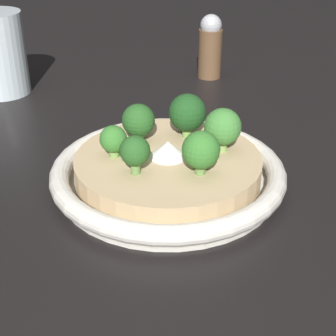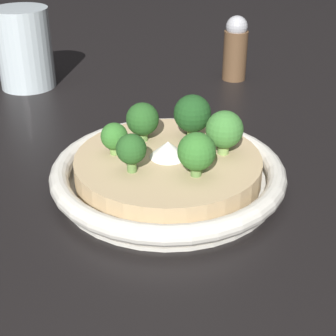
{
  "view_description": "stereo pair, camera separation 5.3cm",
  "coord_description": "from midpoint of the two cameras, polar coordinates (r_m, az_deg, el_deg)",
  "views": [
    {
      "loc": [
        -0.14,
        0.44,
        0.28
      ],
      "look_at": [
        0.0,
        0.0,
        0.02
      ],
      "focal_mm": 55.0,
      "sensor_mm": 36.0,
      "label": 1
    },
    {
      "loc": [
        -0.19,
        0.42,
        0.28
      ],
      "look_at": [
        0.0,
        0.0,
        0.02
      ],
      "focal_mm": 55.0,
      "sensor_mm": 36.0,
      "label": 2
    }
  ],
  "objects": [
    {
      "name": "cheese_sprinkle",
      "position": [
        0.52,
        -3.04,
        2.15
      ],
      "size": [
        0.04,
        0.04,
        0.02
      ],
      "color": "white",
      "rests_on": "risotto_bowl"
    },
    {
      "name": "risotto_bowl",
      "position": [
        0.53,
        -2.85,
        -0.49
      ],
      "size": [
        0.24,
        0.24,
        0.04
      ],
      "color": "silver",
      "rests_on": "ground_plane"
    },
    {
      "name": "broccoli_back_right",
      "position": [
        0.52,
        -8.99,
        3.04
      ],
      "size": [
        0.03,
        0.03,
        0.03
      ],
      "color": "#759E4C",
      "rests_on": "risotto_bowl"
    },
    {
      "name": "broccoli_left",
      "position": [
        0.48,
        0.53,
        1.88
      ],
      "size": [
        0.04,
        0.04,
        0.04
      ],
      "color": "#668E47",
      "rests_on": "risotto_bowl"
    },
    {
      "name": "broccoli_right",
      "position": [
        0.55,
        -6.09,
        5.14
      ],
      "size": [
        0.04,
        0.04,
        0.04
      ],
      "color": "#668E47",
      "rests_on": "risotto_bowl"
    },
    {
      "name": "pepper_shaker",
      "position": [
        0.84,
        2.86,
        13.28
      ],
      "size": [
        0.04,
        0.04,
        0.1
      ],
      "color": "brown",
      "rests_on": "ground_plane"
    },
    {
      "name": "broccoli_front",
      "position": [
        0.55,
        -0.59,
        6.06
      ],
      "size": [
        0.04,
        0.04,
        0.05
      ],
      "color": "#759E4C",
      "rests_on": "risotto_bowl"
    },
    {
      "name": "broccoli_back",
      "position": [
        0.49,
        -6.81,
        1.73
      ],
      "size": [
        0.03,
        0.03,
        0.04
      ],
      "color": "#668E47",
      "rests_on": "risotto_bowl"
    },
    {
      "name": "ground_plane",
      "position": [
        0.54,
        -2.81,
        -2.08
      ],
      "size": [
        6.0,
        6.0,
        0.0
      ],
      "primitive_type": "plane",
      "color": "black"
    },
    {
      "name": "broccoli_front_left",
      "position": [
        0.52,
        3.21,
        4.44
      ],
      "size": [
        0.04,
        0.04,
        0.05
      ],
      "color": "#84A856",
      "rests_on": "risotto_bowl"
    }
  ]
}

